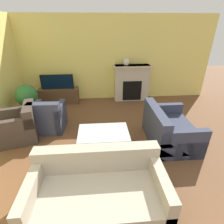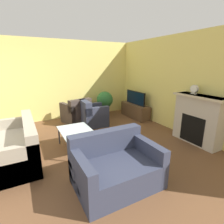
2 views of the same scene
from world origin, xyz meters
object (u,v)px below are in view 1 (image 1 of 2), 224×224
(armchair_by_window, at_px, (20,127))
(coffee_table, at_px, (103,134))
(couch_loveseat, at_px, (169,130))
(couch_sectional, at_px, (98,192))
(potted_plant, at_px, (27,97))
(mantel_clock, at_px, (126,62))
(tv, at_px, (57,82))
(armchair_accent, at_px, (49,118))

(armchair_by_window, bearing_deg, coffee_table, 58.46)
(couch_loveseat, bearing_deg, couch_sectional, 132.88)
(potted_plant, bearing_deg, couch_sectional, -57.09)
(mantel_clock, bearing_deg, armchair_by_window, -141.97)
(armchair_by_window, relative_size, potted_plant, 1.03)
(tv, bearing_deg, couch_loveseat, -40.33)
(armchair_by_window, xyz_separation_m, armchair_accent, (0.56, 0.36, 0.00))
(couch_sectional, height_order, armchair_by_window, same)
(couch_sectional, distance_m, coffee_table, 1.30)
(tv, height_order, armchair_accent, tv)
(armchair_accent, xyz_separation_m, coffee_table, (1.33, -0.93, 0.10))
(tv, bearing_deg, potted_plant, -127.25)
(mantel_clock, bearing_deg, couch_sectional, -103.81)
(couch_sectional, relative_size, armchair_by_window, 1.93)
(couch_sectional, relative_size, couch_loveseat, 1.40)
(couch_sectional, xyz_separation_m, armchair_by_window, (-1.76, 1.86, 0.02))
(coffee_table, height_order, mantel_clock, mantel_clock)
(tv, relative_size, couch_loveseat, 0.78)
(coffee_table, bearing_deg, couch_loveseat, 7.37)
(couch_loveseat, height_order, potted_plant, potted_plant)
(potted_plant, bearing_deg, mantel_clock, 18.78)
(couch_sectional, height_order, armchair_accent, same)
(armchair_by_window, relative_size, coffee_table, 0.93)
(armchair_accent, height_order, mantel_clock, mantel_clock)
(potted_plant, bearing_deg, coffee_table, -39.72)
(armchair_by_window, distance_m, coffee_table, 1.98)
(potted_plant, bearing_deg, armchair_accent, -46.76)
(tv, xyz_separation_m, potted_plant, (-0.68, -0.89, -0.14))
(potted_plant, relative_size, mantel_clock, 4.16)
(armchair_by_window, bearing_deg, couch_sectional, 28.79)
(armchair_accent, height_order, coffee_table, armchair_accent)
(armchair_accent, bearing_deg, tv, -85.51)
(mantel_clock, bearing_deg, armchair_accent, -140.80)
(tv, xyz_separation_m, couch_sectional, (1.27, -3.91, -0.44))
(couch_loveseat, bearing_deg, armchair_accent, 75.08)
(armchair_accent, bearing_deg, couch_sectional, 120.82)
(tv, distance_m, armchair_by_window, 2.15)
(armchair_accent, relative_size, coffee_table, 0.80)
(couch_sectional, bearing_deg, tv, 108.02)
(tv, bearing_deg, coffee_table, -61.92)
(couch_loveseat, distance_m, potted_plant, 3.87)
(tv, distance_m, couch_sectional, 4.13)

